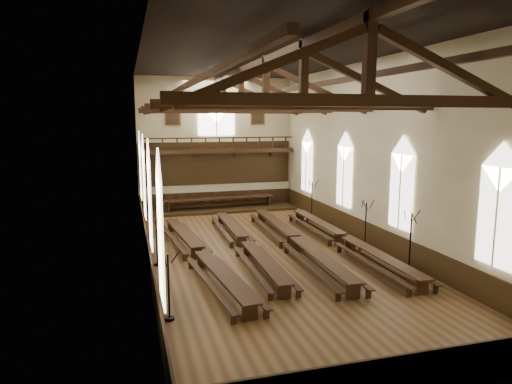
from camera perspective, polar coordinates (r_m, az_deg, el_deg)
ground at (r=23.97m, az=1.16°, el=-7.53°), size 26.00×26.00×0.00m
room_walls at (r=22.96m, az=1.21°, el=8.10°), size 26.00×26.00×26.00m
wainscot_band at (r=23.80m, az=1.17°, el=-6.14°), size 12.00×26.00×1.20m
side_windows at (r=23.17m, az=1.19°, el=1.37°), size 11.85×19.80×4.50m
end_window at (r=35.49m, az=-4.98°, el=9.69°), size 2.80×0.12×3.80m
minstrels_gallery at (r=35.38m, az=-4.83°, el=4.32°), size 11.80×1.24×3.70m
portraits at (r=35.49m, az=-4.98°, el=9.49°), size 7.75×0.09×1.45m
roof_trusses at (r=22.99m, az=1.23°, el=12.48°), size 11.70×25.70×2.80m
refectory_row_a at (r=22.18m, az=-7.08°, el=-7.56°), size 2.13×14.28×0.73m
refectory_row_b at (r=23.96m, az=-1.36°, el=-6.29°), size 1.53×13.83×0.69m
refectory_row_c at (r=24.30m, az=4.96°, el=-5.97°), size 1.78×14.53×0.76m
refectory_row_d at (r=24.95m, az=11.06°, el=-5.76°), size 1.53×14.21×0.73m
dais at (r=34.67m, az=-4.53°, el=-2.14°), size 11.40×2.83×0.19m
high_table at (r=34.53m, az=-4.55°, el=-0.90°), size 8.46×1.41×0.79m
high_chairs at (r=35.34m, az=-4.81°, el=-0.87°), size 7.66×0.46×1.00m
candelabrum_left_near at (r=16.36m, az=-10.82°, el=-13.04°), size 0.67×0.76×2.48m
candelabrum_left_mid at (r=22.22m, az=-12.27°, el=-7.10°), size 0.71×0.74×2.45m
candelabrum_left_far at (r=27.29m, az=-12.98°, el=-4.10°), size 0.71×0.71×2.40m
candelabrum_right_near at (r=22.19m, az=18.66°, el=-7.12°), size 0.81×0.84×2.79m
candelabrum_right_mid at (r=25.52m, az=13.50°, el=-4.93°), size 0.76×0.75×2.56m
candelabrum_right_far at (r=32.07m, az=6.98°, el=-1.81°), size 0.78×0.80×2.67m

